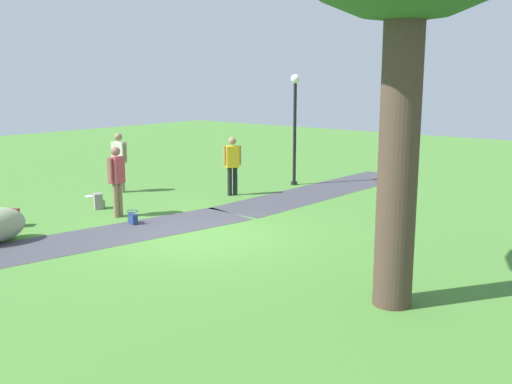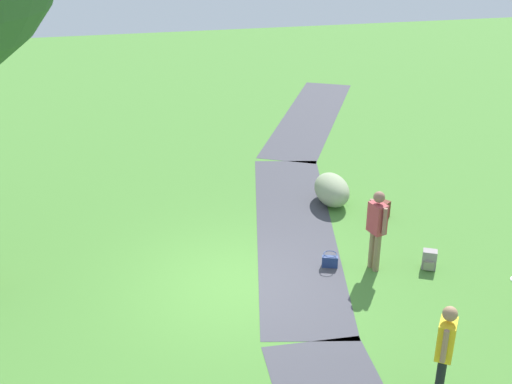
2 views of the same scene
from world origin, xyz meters
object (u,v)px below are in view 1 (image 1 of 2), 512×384
Objects in this scene: lamp_post at (295,117)px; man_near_boulder at (119,158)px; passerby_on_path at (232,162)px; woman_with_handbag at (117,176)px; frisbee_on_grass at (90,196)px; spare_backpack_on_lawn at (99,201)px; handbag_on_grass at (133,218)px; backpack_by_boulder at (13,218)px.

man_near_boulder is (4.25, -3.21, -1.10)m from lamp_post.
lamp_post is at bearing 142.88° from man_near_boulder.
man_near_boulder is 1.05× the size of passerby_on_path.
woman_with_handbag is at bearing -7.14° from lamp_post.
woman_with_handbag is 6.64× the size of frisbee_on_grass.
man_near_boulder is 4.36× the size of spare_backpack_on_lawn.
frisbee_on_grass is at bearing -109.76° from handbag_on_grass.
lamp_post is 6.55m from spare_backpack_on_lawn.
backpack_by_boulder is at bearing -45.21° from handbag_on_grass.
backpack_by_boulder is (4.08, 1.38, -0.82)m from man_near_boulder.
frisbee_on_grass is at bearing -111.00° from woman_with_handbag.
handbag_on_grass is (3.95, 0.44, -0.83)m from passerby_on_path.
passerby_on_path is 3.88m from spare_backpack_on_lawn.
handbag_on_grass is at bearing 74.20° from woman_with_handbag.
spare_backpack_on_lawn is (-0.22, -1.10, -0.80)m from woman_with_handbag.
woman_with_handbag is at bearing 78.52° from spare_backpack_on_lawn.
spare_backpack_on_lawn is (1.73, 1.34, -0.82)m from man_near_boulder.
lamp_post is 9.99× the size of handbag_on_grass.
lamp_post reaches higher than handbag_on_grass.
woman_with_handbag is 5.01× the size of handbag_on_grass.
man_near_boulder is at bearing 169.66° from frisbee_on_grass.
frisbee_on_grass is (2.71, -3.01, -0.96)m from passerby_on_path.
woman_with_handbag is 4.28× the size of backpack_by_boulder.
backpack_by_boulder reaches higher than frisbee_on_grass.
lamp_post reaches higher than man_near_boulder.
lamp_post is 5.44m from man_near_boulder.
woman_with_handbag is 4.28× the size of spare_backpack_on_lawn.
man_near_boulder reaches higher than handbag_on_grass.
lamp_post is 1.96× the size of man_near_boulder.
spare_backpack_on_lawn is at bearing 62.73° from frisbee_on_grass.
woman_with_handbag is (6.20, -0.78, -1.12)m from lamp_post.
handbag_on_grass is 3.67m from frisbee_on_grass.
frisbee_on_grass is at bearing -10.34° from man_near_boulder.
man_near_boulder is 1.40m from frisbee_on_grass.
backpack_by_boulder is at bearing 18.73° from man_near_boulder.
woman_with_handbag is 2.97m from frisbee_on_grass.
lamp_post is at bearing 162.57° from spare_backpack_on_lawn.
woman_with_handbag is at bearing 153.55° from backpack_by_boulder.
woman_with_handbag is 0.98× the size of man_near_boulder.
spare_backpack_on_lawn is (5.98, -1.88, -1.92)m from lamp_post.
lamp_post is 1.99× the size of woman_with_handbag.
lamp_post is 8.52× the size of spare_backpack_on_lawn.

